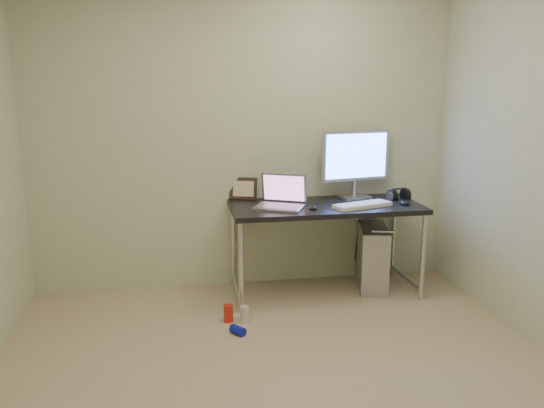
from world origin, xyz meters
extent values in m
plane|color=tan|center=(0.00, 0.00, 0.00)|extent=(3.50, 3.50, 0.00)
cube|color=beige|center=(0.00, 1.75, 1.25)|extent=(3.50, 0.02, 2.50)
cube|color=black|center=(0.61, 1.42, 0.73)|extent=(1.53, 0.67, 0.04)
cylinder|color=silver|center=(-0.12, 1.12, 0.35)|extent=(0.04, 0.04, 0.71)
cylinder|color=silver|center=(-0.12, 1.71, 0.35)|extent=(0.04, 0.04, 0.71)
cylinder|color=silver|center=(1.33, 1.12, 0.35)|extent=(0.04, 0.04, 0.71)
cylinder|color=silver|center=(1.33, 1.71, 0.35)|extent=(0.04, 0.04, 0.71)
cylinder|color=silver|center=(-0.12, 1.42, 0.08)|extent=(0.04, 0.59, 0.04)
cylinder|color=silver|center=(1.33, 1.42, 0.08)|extent=(0.04, 0.59, 0.04)
cube|color=#A8A8AD|center=(1.04, 1.45, 0.26)|extent=(0.34, 0.55, 0.53)
cylinder|color=#B9B9C1|center=(1.04, 1.24, 0.55)|extent=(0.19, 0.07, 0.03)
cylinder|color=#B9B9C1|center=(1.04, 1.67, 0.55)|extent=(0.19, 0.07, 0.03)
cylinder|color=black|center=(0.99, 1.70, 0.40)|extent=(0.01, 0.16, 0.69)
cylinder|color=black|center=(1.08, 1.68, 0.38)|extent=(0.02, 0.11, 0.71)
cylinder|color=red|center=(-0.23, 0.98, 0.06)|extent=(0.09, 0.09, 0.13)
cylinder|color=silver|center=(-0.11, 0.96, 0.06)|extent=(0.08, 0.08, 0.12)
cylinder|color=#0C17B7|center=(-0.18, 0.77, 0.03)|extent=(0.12, 0.13, 0.06)
cube|color=#B9B9C1|center=(0.21, 1.34, 0.76)|extent=(0.44, 0.39, 0.02)
cube|color=gray|center=(0.21, 1.34, 0.77)|extent=(0.39, 0.34, 0.00)
cube|color=gray|center=(0.28, 1.47, 0.89)|extent=(0.35, 0.21, 0.24)
cube|color=#77476A|center=(0.28, 1.46, 0.89)|extent=(0.31, 0.18, 0.20)
cube|color=#B9B9C1|center=(0.92, 1.61, 0.76)|extent=(0.27, 0.22, 0.02)
cylinder|color=#B9B9C1|center=(0.92, 1.64, 0.83)|extent=(0.04, 0.04, 0.13)
cube|color=#B9B9C1|center=(0.92, 1.63, 1.11)|extent=(0.61, 0.15, 0.42)
cube|color=#466BE4|center=(0.92, 1.60, 1.11)|extent=(0.55, 0.11, 0.37)
cube|color=white|center=(0.87, 1.28, 0.76)|extent=(0.50, 0.29, 0.03)
ellipsoid|color=black|center=(1.24, 1.31, 0.77)|extent=(0.09, 0.13, 0.04)
ellipsoid|color=black|center=(0.47, 1.27, 0.77)|extent=(0.09, 0.11, 0.03)
cylinder|color=black|center=(1.21, 1.51, 0.78)|extent=(0.07, 0.12, 0.11)
cylinder|color=black|center=(1.34, 1.51, 0.78)|extent=(0.07, 0.12, 0.11)
cube|color=black|center=(1.27, 1.51, 0.84)|extent=(0.14, 0.05, 0.01)
cube|color=black|center=(-0.02, 1.72, 0.84)|extent=(0.24, 0.14, 0.19)
cylinder|color=silver|center=(0.27, 1.65, 0.80)|extent=(0.01, 0.01, 0.10)
cylinder|color=white|center=(0.27, 1.65, 0.86)|extent=(0.05, 0.04, 0.04)
camera|label=1|loc=(-0.53, -2.61, 1.69)|focal=35.00mm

